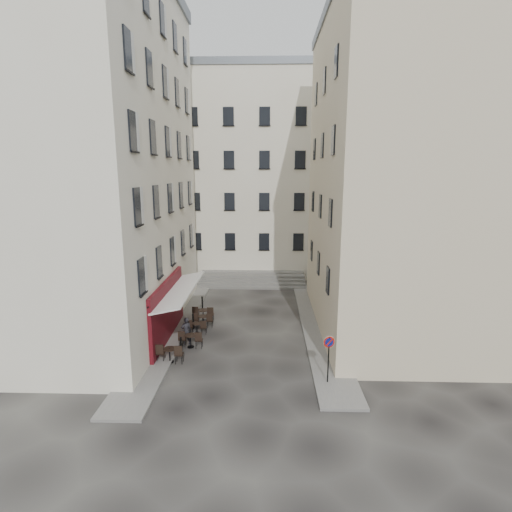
{
  "coord_description": "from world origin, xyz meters",
  "views": [
    {
      "loc": [
        1.34,
        -20.58,
        9.52
      ],
      "look_at": [
        0.59,
        4.0,
        4.32
      ],
      "focal_mm": 28.0,
      "sensor_mm": 36.0,
      "label": 1
    }
  ],
  "objects_px": {
    "bistro_table_a": "(170,354)",
    "no_parking_sign": "(329,351)",
    "pedestrian": "(186,331)",
    "bistro_table_b": "(191,339)"
  },
  "relations": [
    {
      "from": "bistro_table_a",
      "to": "no_parking_sign",
      "type": "bearing_deg",
      "value": -13.83
    },
    {
      "from": "bistro_table_a",
      "to": "pedestrian",
      "type": "relative_size",
      "value": 0.86
    },
    {
      "from": "no_parking_sign",
      "to": "pedestrian",
      "type": "bearing_deg",
      "value": 135.21
    },
    {
      "from": "no_parking_sign",
      "to": "pedestrian",
      "type": "relative_size",
      "value": 1.46
    },
    {
      "from": "bistro_table_a",
      "to": "pedestrian",
      "type": "xyz_separation_m",
      "value": [
        0.4,
        2.18,
        0.3
      ]
    },
    {
      "from": "no_parking_sign",
      "to": "bistro_table_b",
      "type": "height_order",
      "value": "no_parking_sign"
    },
    {
      "from": "bistro_table_a",
      "to": "bistro_table_b",
      "type": "xyz_separation_m",
      "value": [
        0.72,
        1.79,
        -0.01
      ]
    },
    {
      "from": "bistro_table_b",
      "to": "no_parking_sign",
      "type": "bearing_deg",
      "value": -27.85
    },
    {
      "from": "bistro_table_a",
      "to": "pedestrian",
      "type": "bearing_deg",
      "value": 79.62
    },
    {
      "from": "bistro_table_a",
      "to": "bistro_table_b",
      "type": "height_order",
      "value": "bistro_table_a"
    }
  ]
}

